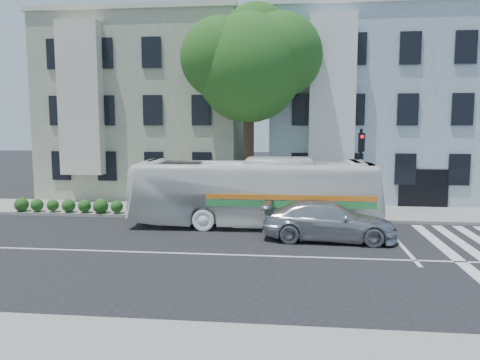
# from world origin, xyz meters

# --- Properties ---
(ground) EXTENTS (120.00, 120.00, 0.00)m
(ground) POSITION_xyz_m (0.00, 0.00, 0.00)
(ground) COLOR black
(ground) RESTS_ON ground
(sidewalk_far) EXTENTS (80.00, 4.00, 0.15)m
(sidewalk_far) POSITION_xyz_m (0.00, 8.00, 0.07)
(sidewalk_far) COLOR gray
(sidewalk_far) RESTS_ON ground
(building_left) EXTENTS (12.00, 10.00, 11.00)m
(building_left) POSITION_xyz_m (-7.00, 15.00, 5.50)
(building_left) COLOR gray
(building_left) RESTS_ON ground
(building_right) EXTENTS (12.00, 10.00, 11.00)m
(building_right) POSITION_xyz_m (7.00, 15.00, 5.50)
(building_right) COLOR #93A6AE
(building_right) RESTS_ON ground
(street_tree) EXTENTS (7.30, 5.90, 11.10)m
(street_tree) POSITION_xyz_m (0.06, 8.74, 7.83)
(street_tree) COLOR #2D2116
(street_tree) RESTS_ON ground
(bus) EXTENTS (2.99, 11.28, 3.12)m
(bus) POSITION_xyz_m (0.60, 4.82, 1.56)
(bus) COLOR white
(bus) RESTS_ON ground
(sedan) EXTENTS (2.44, 5.41, 1.54)m
(sedan) POSITION_xyz_m (3.77, 2.60, 0.77)
(sedan) COLOR #B8BABF
(sedan) RESTS_ON ground
(hedge) EXTENTS (8.51, 2.40, 0.70)m
(hedge) POSITION_xyz_m (-7.32, 6.30, 0.50)
(hedge) COLOR #206421
(hedge) RESTS_ON sidewalk_far
(traffic_signal) EXTENTS (0.45, 0.54, 4.41)m
(traffic_signal) POSITION_xyz_m (5.54, 6.64, 2.85)
(traffic_signal) COLOR black
(traffic_signal) RESTS_ON ground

